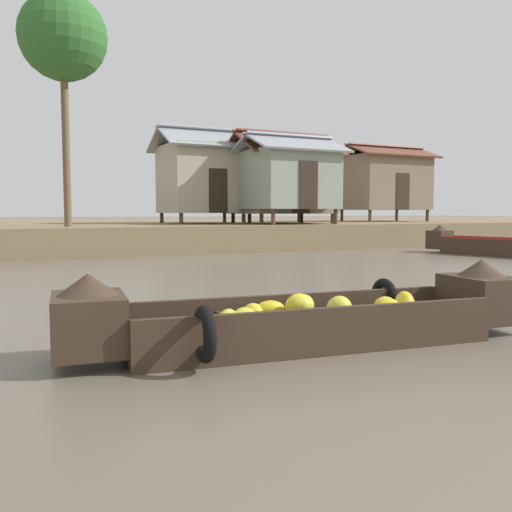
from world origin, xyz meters
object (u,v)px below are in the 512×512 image
Objects in this scene: fishing_skiff_distant at (504,245)px; stilt_house_right at (385,182)px; stilt_house_mid_left at (289,178)px; stilt_house_mid_right at (282,181)px; palm_tree_near at (63,38)px; banana_boat at (310,316)px; stilt_house_left at (204,178)px.

stilt_house_right reaches higher than fishing_skiff_distant.
stilt_house_right reaches higher than stilt_house_mid_left.
stilt_house_mid_left is 0.82× the size of stilt_house_right.
fishing_skiff_distant is at bearing -109.41° from stilt_house_right.
palm_tree_near reaches higher than stilt_house_mid_right.
stilt_house_mid_left is at bearing 61.12° from banana_boat.
stilt_house_right reaches higher than banana_boat.
stilt_house_left is 10.02m from stilt_house_right.
stilt_house_mid_right is 7.40m from stilt_house_right.
palm_tree_near is (-0.68, 13.82, 6.63)m from banana_boat.
stilt_house_mid_right is at bearing 112.75° from fishing_skiff_distant.
stilt_house_mid_right is (0.40, 1.28, -0.05)m from stilt_house_mid_left.
stilt_house_mid_left is at bearing 3.34° from palm_tree_near.
stilt_house_mid_left is 0.87× the size of stilt_house_mid_right.
stilt_house_mid_left is at bearing -156.90° from stilt_house_right.
stilt_house_right is at bearing 15.15° from stilt_house_mid_right.
palm_tree_near is at bearing -176.66° from stilt_house_mid_left.
stilt_house_mid_right is 0.93× the size of stilt_house_right.
palm_tree_near reaches higher than fishing_skiff_distant.
stilt_house_right is at bearing 12.99° from palm_tree_near.
fishing_skiff_distant is at bearing -67.25° from stilt_house_mid_right.
fishing_skiff_distant is at bearing 31.48° from banana_boat.
stilt_house_left is at bearing 72.61° from banana_boat.
stilt_house_left is at bearing 129.22° from stilt_house_mid_left.
stilt_house_right is (7.55, 3.22, 0.19)m from stilt_house_mid_left.
stilt_house_right is (15.44, 17.54, 2.66)m from banana_boat.
stilt_house_mid_right is 10.08m from palm_tree_near.
stilt_house_left is 3.36m from stilt_house_mid_right.
stilt_house_mid_right reaches higher than fishing_skiff_distant.
fishing_skiff_distant is 11.24m from stilt_house_right.
stilt_house_left is 3.91m from stilt_house_mid_left.
fishing_skiff_distant is 1.11× the size of stilt_house_right.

